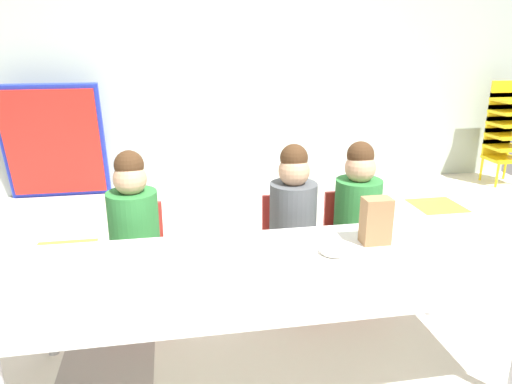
% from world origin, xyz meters
% --- Properties ---
extents(ground_plane, '(6.27, 4.70, 0.02)m').
position_xyz_m(ground_plane, '(0.01, 0.00, -0.01)').
color(ground_plane, silver).
extents(back_wall, '(6.27, 0.10, 2.64)m').
position_xyz_m(back_wall, '(0.00, 2.35, 1.32)').
color(back_wall, '#B2C1B7').
rests_on(back_wall, ground_plane).
extents(craft_table, '(2.14, 0.79, 0.54)m').
position_xyz_m(craft_table, '(-0.18, -0.63, 0.51)').
color(craft_table, white).
rests_on(craft_table, ground_plane).
extents(seated_child_near_camera, '(0.32, 0.32, 0.92)m').
position_xyz_m(seated_child_near_camera, '(-0.76, -0.00, 0.55)').
color(seated_child_near_camera, red).
rests_on(seated_child_near_camera, ground_plane).
extents(seated_child_middle_seat, '(0.32, 0.31, 0.92)m').
position_xyz_m(seated_child_middle_seat, '(0.09, -0.00, 0.55)').
color(seated_child_middle_seat, red).
rests_on(seated_child_middle_seat, ground_plane).
extents(seated_child_far_right, '(0.32, 0.32, 0.92)m').
position_xyz_m(seated_child_far_right, '(0.46, -0.00, 0.55)').
color(seated_child_far_right, red).
rests_on(seated_child_far_right, ground_plane).
extents(kid_chair_yellow_stack, '(0.32, 0.30, 1.04)m').
position_xyz_m(kid_chair_yellow_stack, '(2.82, 1.93, 0.58)').
color(kid_chair_yellow_stack, yellow).
rests_on(kid_chair_yellow_stack, ground_plane).
extents(folded_activity_table, '(0.90, 0.29, 1.09)m').
position_xyz_m(folded_activity_table, '(-1.61, 2.15, 0.54)').
color(folded_activity_table, '#1E33BF').
rests_on(folded_activity_table, ground_plane).
extents(paper_bag_brown, '(0.13, 0.09, 0.22)m').
position_xyz_m(paper_bag_brown, '(0.36, -0.47, 0.65)').
color(paper_bag_brown, '#9E754C').
rests_on(paper_bag_brown, craft_table).
extents(paper_plate_near_edge, '(0.18, 0.18, 0.01)m').
position_xyz_m(paper_plate_near_edge, '(0.13, -0.57, 0.55)').
color(paper_plate_near_edge, white).
rests_on(paper_plate_near_edge, craft_table).
extents(paper_plate_center_table, '(0.18, 0.18, 0.01)m').
position_xyz_m(paper_plate_center_table, '(-0.48, -0.62, 0.55)').
color(paper_plate_center_table, white).
rests_on(paper_plate_center_table, craft_table).
extents(donut_powdered_on_plate, '(0.13, 0.13, 0.04)m').
position_xyz_m(donut_powdered_on_plate, '(0.13, -0.57, 0.57)').
color(donut_powdered_on_plate, white).
rests_on(donut_powdered_on_plate, craft_table).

